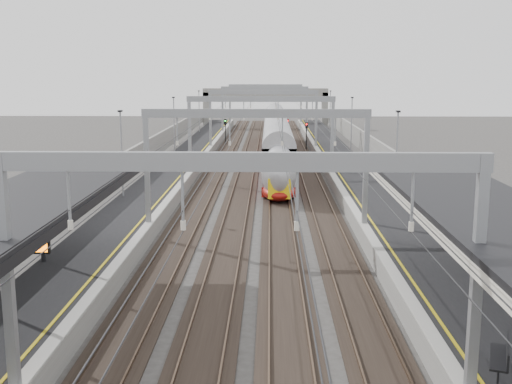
{
  "coord_description": "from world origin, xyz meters",
  "views": [
    {
      "loc": [
        0.78,
        -14.43,
        9.62
      ],
      "look_at": [
        0.0,
        21.9,
        2.84
      ],
      "focal_mm": 45.0,
      "sensor_mm": 36.0,
      "label": 1
    }
  ],
  "objects_px": {
    "overbridge": "(265,97)",
    "bench": "(503,354)",
    "signal_green": "(225,127)",
    "train": "(276,144)"
  },
  "relations": [
    {
      "from": "overbridge",
      "to": "signal_green",
      "type": "distance_m",
      "value": 28.73
    },
    {
      "from": "overbridge",
      "to": "signal_green",
      "type": "bearing_deg",
      "value": -100.48
    },
    {
      "from": "bench",
      "to": "signal_green",
      "type": "height_order",
      "value": "signal_green"
    },
    {
      "from": "train",
      "to": "bench",
      "type": "distance_m",
      "value": 51.34
    },
    {
      "from": "overbridge",
      "to": "train",
      "type": "relative_size",
      "value": 0.45
    },
    {
      "from": "overbridge",
      "to": "bench",
      "type": "distance_m",
      "value": 97.28
    },
    {
      "from": "overbridge",
      "to": "train",
      "type": "distance_m",
      "value": 46.07
    },
    {
      "from": "overbridge",
      "to": "bench",
      "type": "bearing_deg",
      "value": -85.53
    },
    {
      "from": "train",
      "to": "signal_green",
      "type": "relative_size",
      "value": 13.98
    },
    {
      "from": "signal_green",
      "to": "train",
      "type": "bearing_deg",
      "value": -69.4
    }
  ]
}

